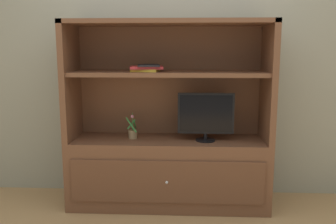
# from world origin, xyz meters

# --- Properties ---
(ground_plane) EXTENTS (8.00, 8.00, 0.00)m
(ground_plane) POSITION_xyz_m (0.00, 0.00, 0.00)
(ground_plane) COLOR tan
(painted_rear_wall) EXTENTS (6.00, 0.10, 2.80)m
(painted_rear_wall) POSITION_xyz_m (0.00, 0.75, 1.40)
(painted_rear_wall) COLOR gray
(painted_rear_wall) RESTS_ON ground_plane
(media_console) EXTENTS (1.74, 0.52, 1.62)m
(media_console) POSITION_xyz_m (0.00, 0.41, 0.50)
(media_console) COLOR brown
(media_console) RESTS_ON ground_plane
(tv_monitor) EXTENTS (0.48, 0.17, 0.42)m
(tv_monitor) POSITION_xyz_m (0.32, 0.35, 0.82)
(tv_monitor) COLOR black
(tv_monitor) RESTS_ON media_console
(potted_plant) EXTENTS (0.11, 0.14, 0.23)m
(potted_plant) POSITION_xyz_m (-0.32, 0.41, 0.65)
(potted_plant) COLOR #8C7251
(potted_plant) RESTS_ON media_console
(magazine_stack) EXTENTS (0.30, 0.33, 0.06)m
(magazine_stack) POSITION_xyz_m (-0.19, 0.40, 1.22)
(magazine_stack) COLOR gold
(magazine_stack) RESTS_ON media_console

